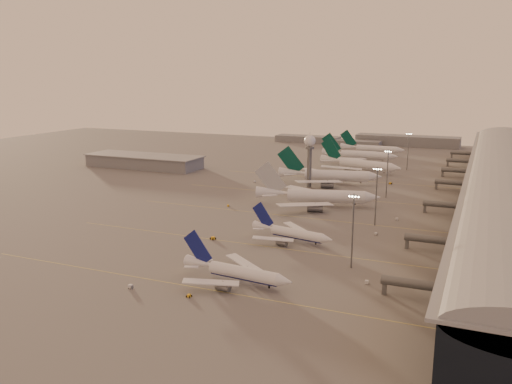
% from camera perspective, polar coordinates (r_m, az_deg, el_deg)
% --- Properties ---
extents(ground, '(700.00, 700.00, 0.00)m').
position_cam_1_polar(ground, '(203.27, -6.20, -5.70)').
color(ground, '#5D5A5A').
rests_on(ground, ground).
extents(taxiway_markings, '(180.00, 185.25, 0.02)m').
position_cam_1_polar(taxiway_markings, '(241.72, 6.61, -2.79)').
color(taxiway_markings, '#DAC84D').
rests_on(taxiway_markings, ground).
extents(terminal, '(57.00, 362.00, 23.04)m').
position_cam_1_polar(terminal, '(283.21, 25.22, 0.51)').
color(terminal, black).
rests_on(terminal, ground).
extents(hangar, '(82.00, 27.00, 8.50)m').
position_cam_1_polar(hangar, '(380.60, -11.69, 3.21)').
color(hangar, slate).
rests_on(hangar, ground).
extents(radar_tower, '(6.40, 6.40, 31.10)m').
position_cam_1_polar(radar_tower, '(304.88, 5.67, 4.37)').
color(radar_tower, '#575A5F').
rests_on(radar_tower, ground).
extents(mast_a, '(3.60, 0.56, 25.00)m').
position_cam_1_polar(mast_a, '(179.01, 10.14, -3.72)').
color(mast_a, '#575A5F').
rests_on(mast_a, ground).
extents(mast_b, '(3.60, 0.56, 25.00)m').
position_cam_1_polar(mast_b, '(231.93, 12.54, -0.16)').
color(mast_b, '#575A5F').
rests_on(mast_b, ground).
extents(mast_c, '(3.60, 0.56, 25.00)m').
position_cam_1_polar(mast_c, '(285.99, 13.65, 2.10)').
color(mast_c, '#575A5F').
rests_on(mast_c, ground).
extents(mast_d, '(3.60, 0.56, 25.00)m').
position_cam_1_polar(mast_d, '(374.34, 15.71, 4.32)').
color(mast_d, '#575A5F').
rests_on(mast_d, ground).
extents(distant_horizon, '(165.00, 37.50, 9.00)m').
position_cam_1_polar(distant_horizon, '(505.34, 12.47, 5.31)').
color(distant_horizon, slate).
rests_on(distant_horizon, ground).
extents(narrowbody_near, '(37.88, 30.12, 14.80)m').
position_cam_1_polar(narrowbody_near, '(166.96, -2.08, -8.60)').
color(narrowbody_near, silver).
rests_on(narrowbody_near, ground).
extents(narrowbody_mid, '(34.79, 27.52, 13.70)m').
position_cam_1_polar(narrowbody_mid, '(207.52, 3.75, -4.48)').
color(narrowbody_mid, silver).
rests_on(narrowbody_mid, ground).
extents(widebody_white, '(59.53, 47.13, 21.34)m').
position_cam_1_polar(widebody_white, '(263.77, 6.52, -0.69)').
color(widebody_white, silver).
rests_on(widebody_white, ground).
extents(greentail_a, '(59.54, 47.58, 21.91)m').
position_cam_1_polar(greentail_a, '(317.67, 7.76, 1.52)').
color(greentail_a, silver).
rests_on(greentail_a, ground).
extents(greentail_b, '(57.35, 45.68, 21.37)m').
position_cam_1_polar(greentail_b, '(361.07, 10.88, 2.68)').
color(greentail_b, silver).
rests_on(greentail_b, ground).
extents(greentail_c, '(56.15, 45.32, 20.39)m').
position_cam_1_polar(greentail_c, '(405.24, 10.84, 3.68)').
color(greentail_c, silver).
rests_on(greentail_c, ground).
extents(greentail_d, '(52.32, 42.22, 19.00)m').
position_cam_1_polar(greentail_d, '(443.57, 12.13, 4.32)').
color(greentail_d, silver).
rests_on(greentail_d, ground).
extents(gsv_truck_a, '(6.03, 2.45, 2.40)m').
position_cam_1_polar(gsv_truck_a, '(167.49, -12.97, -9.50)').
color(gsv_truck_a, silver).
rests_on(gsv_truck_a, ground).
extents(gsv_tug_near, '(2.18, 3.22, 0.86)m').
position_cam_1_polar(gsv_tug_near, '(158.86, -7.06, -10.80)').
color(gsv_tug_near, gold).
rests_on(gsv_tug_near, ground).
extents(gsv_catering_a, '(5.56, 3.20, 4.30)m').
position_cam_1_polar(gsv_catering_a, '(169.86, 11.68, -8.79)').
color(gsv_catering_a, silver).
rests_on(gsv_catering_a, ground).
extents(gsv_tug_mid, '(4.60, 3.68, 1.14)m').
position_cam_1_polar(gsv_tug_mid, '(210.45, -4.55, -4.87)').
color(gsv_tug_mid, gold).
rests_on(gsv_tug_mid, ground).
extents(gsv_truck_b, '(5.32, 2.11, 2.13)m').
position_cam_1_polar(gsv_truck_b, '(220.64, 12.62, -4.19)').
color(gsv_truck_b, silver).
rests_on(gsv_truck_b, ground).
extents(gsv_truck_c, '(5.38, 4.28, 2.09)m').
position_cam_1_polar(gsv_truck_c, '(261.75, -2.87, -1.32)').
color(gsv_truck_c, gold).
rests_on(gsv_truck_c, ground).
extents(gsv_catering_b, '(5.69, 3.86, 4.28)m').
position_cam_1_polar(gsv_catering_b, '(244.55, 14.67, -2.43)').
color(gsv_catering_b, silver).
rests_on(gsv_catering_b, ground).
extents(gsv_tug_far, '(3.75, 4.43, 1.09)m').
position_cam_1_polar(gsv_tug_far, '(284.49, 6.27, -0.38)').
color(gsv_tug_far, silver).
rests_on(gsv_tug_far, ground).
extents(gsv_truck_d, '(3.46, 5.12, 1.95)m').
position_cam_1_polar(gsv_truck_d, '(320.32, -0.11, 1.19)').
color(gsv_truck_d, silver).
rests_on(gsv_truck_d, ground).
extents(gsv_tug_hangar, '(4.11, 2.64, 1.13)m').
position_cam_1_polar(gsv_tug_hangar, '(324.43, 13.96, 0.90)').
color(gsv_tug_hangar, gold).
rests_on(gsv_tug_hangar, ground).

